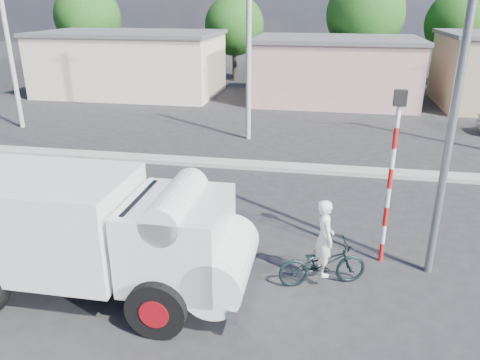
% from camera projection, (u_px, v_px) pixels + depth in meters
% --- Properties ---
extents(ground_plane, '(120.00, 120.00, 0.00)m').
position_uv_depth(ground_plane, '(247.00, 280.00, 11.12)').
color(ground_plane, '#262628').
rests_on(ground_plane, ground).
extents(median, '(40.00, 0.80, 0.16)m').
position_uv_depth(median, '(281.00, 167.00, 18.43)').
color(median, '#99968E').
rests_on(median, ground).
extents(truck, '(6.70, 2.76, 2.76)m').
position_uv_depth(truck, '(97.00, 232.00, 10.12)').
color(truck, black).
rests_on(truck, ground).
extents(bicycle, '(2.19, 1.34, 1.09)m').
position_uv_depth(bicycle, '(322.00, 263.00, 10.79)').
color(bicycle, black).
rests_on(bicycle, ground).
extents(cyclist, '(0.63, 0.77, 1.83)m').
position_uv_depth(cyclist, '(324.00, 249.00, 10.66)').
color(cyclist, white).
rests_on(cyclist, ground).
extents(traffic_pole, '(0.28, 0.18, 4.36)m').
position_uv_depth(traffic_pole, '(392.00, 165.00, 11.02)').
color(traffic_pole, red).
rests_on(traffic_pole, ground).
extents(streetlight, '(2.34, 0.22, 9.00)m').
position_uv_depth(streetlight, '(454.00, 65.00, 9.73)').
color(streetlight, slate).
rests_on(streetlight, ground).
extents(building_row, '(37.80, 7.30, 4.44)m').
position_uv_depth(building_row, '(321.00, 67.00, 30.35)').
color(building_row, beige).
rests_on(building_row, ground).
extents(tree_row, '(51.24, 7.43, 8.42)m').
position_uv_depth(tree_row, '(413.00, 18.00, 34.25)').
color(tree_row, '#38281E').
rests_on(tree_row, ground).
extents(utility_poles, '(35.40, 0.24, 8.00)m').
position_uv_depth(utility_poles, '(369.00, 54.00, 20.11)').
color(utility_poles, '#99968E').
rests_on(utility_poles, ground).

